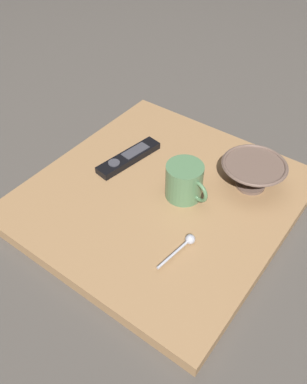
# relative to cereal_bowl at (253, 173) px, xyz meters

# --- Properties ---
(ground_plane) EXTENTS (6.00, 6.00, 0.00)m
(ground_plane) POSITION_rel_cereal_bowl_xyz_m (0.17, 0.16, -0.07)
(ground_plane) COLOR #47423D
(table) EXTENTS (0.61, 0.64, 0.03)m
(table) POSITION_rel_cereal_bowl_xyz_m (0.17, 0.16, -0.06)
(table) COLOR #936D47
(table) RESTS_ON ground
(cereal_bowl) EXTENTS (0.16, 0.16, 0.07)m
(cereal_bowl) POSITION_rel_cereal_bowl_xyz_m (0.00, 0.00, 0.00)
(cereal_bowl) COLOR brown
(cereal_bowl) RESTS_ON table
(coffee_mug) EXTENTS (0.12, 0.09, 0.09)m
(coffee_mug) POSITION_rel_cereal_bowl_xyz_m (0.12, 0.13, 0.00)
(coffee_mug) COLOR #4C724C
(coffee_mug) RESTS_ON table
(teaspoon) EXTENTS (0.03, 0.12, 0.02)m
(teaspoon) POSITION_rel_cereal_bowl_xyz_m (0.02, 0.26, -0.03)
(teaspoon) COLOR #A3A5B2
(teaspoon) RESTS_ON table
(tv_remote_near) EXTENTS (0.08, 0.20, 0.02)m
(tv_remote_near) POSITION_rel_cereal_bowl_xyz_m (0.31, 0.11, -0.03)
(tv_remote_near) COLOR black
(tv_remote_near) RESTS_ON table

